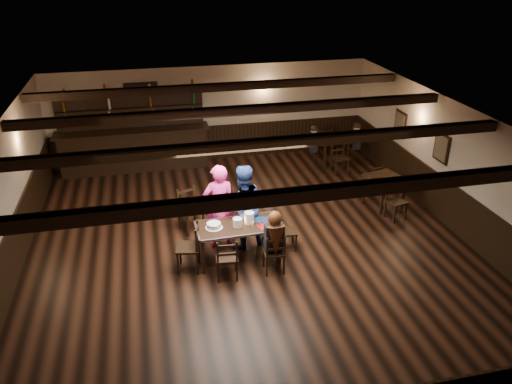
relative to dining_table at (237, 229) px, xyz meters
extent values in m
plane|color=black|center=(0.33, 0.42, -0.67)|extent=(10.00, 10.00, 0.00)
cube|color=beige|center=(0.33, 5.42, 0.68)|extent=(9.00, 0.02, 2.70)
cube|color=beige|center=(0.33, -4.58, 0.68)|extent=(9.00, 0.02, 2.70)
cube|color=beige|center=(-4.17, 0.42, 0.68)|extent=(0.02, 10.00, 2.70)
cube|color=beige|center=(4.83, 0.42, 0.68)|extent=(0.02, 10.00, 2.70)
cube|color=silver|center=(0.33, 0.42, 2.03)|extent=(9.00, 10.00, 0.02)
cube|color=black|center=(0.33, 5.39, -0.17)|extent=(9.00, 0.04, 1.00)
cube|color=black|center=(-4.14, 0.42, -0.17)|extent=(0.04, 10.00, 1.00)
cube|color=black|center=(4.80, 0.42, -0.17)|extent=(0.04, 10.00, 1.00)
cube|color=black|center=(-1.57, 5.39, 1.18)|extent=(0.90, 0.03, 1.00)
cube|color=black|center=(-1.57, 5.37, 1.18)|extent=(0.80, 0.02, 0.90)
cube|color=black|center=(4.80, 0.92, 0.93)|extent=(0.03, 0.55, 0.65)
cube|color=#72664C|center=(4.78, 0.92, 0.93)|extent=(0.02, 0.45, 0.55)
cube|color=black|center=(4.80, 2.82, 0.88)|extent=(0.03, 0.55, 0.65)
cube|color=#72664C|center=(4.78, 2.82, 0.88)|extent=(0.02, 0.45, 0.55)
cube|color=black|center=(0.33, -2.58, 1.93)|extent=(8.90, 0.18, 0.18)
cube|color=black|center=(0.33, -0.58, 1.93)|extent=(8.90, 0.18, 0.18)
cube|color=black|center=(0.33, 1.42, 1.93)|extent=(8.90, 0.18, 0.18)
cube|color=black|center=(0.33, 3.42, 1.93)|extent=(8.90, 0.18, 0.18)
cube|color=black|center=(-0.72, -0.35, -0.32)|extent=(0.06, 0.06, 0.71)
cube|color=black|center=(-0.74, 0.32, -0.32)|extent=(0.06, 0.06, 0.71)
cube|color=black|center=(0.74, -0.32, -0.32)|extent=(0.06, 0.06, 0.71)
cube|color=black|center=(0.72, 0.35, -0.32)|extent=(0.06, 0.06, 0.71)
cube|color=black|center=(0.00, 0.00, 0.06)|extent=(1.60, 0.83, 0.04)
cube|color=#A5A8AD|center=(-0.01, 0.38, 0.06)|extent=(1.58, 0.07, 0.04)
cube|color=#A5A8AD|center=(0.01, -0.38, 0.06)|extent=(1.58, 0.07, 0.04)
cube|color=#A5A8AD|center=(0.78, 0.02, 0.06)|extent=(0.05, 0.79, 0.04)
cube|color=#A5A8AD|center=(-0.78, -0.02, 0.06)|extent=(0.05, 0.79, 0.04)
cube|color=black|center=(-0.12, -0.42, -0.47)|extent=(0.04, 0.04, 0.41)
cube|color=black|center=(-0.15, -0.74, -0.47)|extent=(0.04, 0.04, 0.41)
cube|color=black|center=(-0.46, -0.39, -0.47)|extent=(0.04, 0.04, 0.41)
cube|color=black|center=(-0.49, -0.71, -0.47)|extent=(0.04, 0.04, 0.41)
cube|color=black|center=(-0.31, -0.57, -0.24)|extent=(0.44, 0.42, 0.04)
cube|color=black|center=(-0.32, -0.73, -0.03)|extent=(0.40, 0.07, 0.43)
cube|color=black|center=(-0.32, -0.73, -0.07)|extent=(0.34, 0.06, 0.05)
cube|color=black|center=(-0.32, -0.73, 0.10)|extent=(0.34, 0.06, 0.05)
cube|color=black|center=(0.76, -0.42, -0.47)|extent=(0.03, 0.03, 0.40)
cube|color=black|center=(0.75, -0.73, -0.47)|extent=(0.03, 0.03, 0.40)
cube|color=black|center=(0.43, -0.40, -0.47)|extent=(0.03, 0.03, 0.40)
cube|color=black|center=(0.42, -0.72, -0.47)|extent=(0.03, 0.03, 0.40)
cube|color=black|center=(0.59, -0.57, -0.26)|extent=(0.40, 0.39, 0.04)
cube|color=black|center=(0.58, -0.72, -0.05)|extent=(0.39, 0.05, 0.41)
cube|color=black|center=(0.58, -0.72, -0.09)|extent=(0.33, 0.04, 0.05)
cube|color=black|center=(0.58, -0.72, 0.07)|extent=(0.33, 0.04, 0.05)
cube|color=black|center=(-1.12, 0.08, -0.44)|extent=(0.04, 0.04, 0.46)
cube|color=black|center=(-0.76, 0.01, -0.44)|extent=(0.04, 0.04, 0.46)
cube|color=black|center=(-1.19, -0.30, -0.44)|extent=(0.04, 0.04, 0.46)
cube|color=black|center=(-0.83, -0.37, -0.44)|extent=(0.04, 0.04, 0.46)
cube|color=black|center=(-0.97, -0.15, -0.19)|extent=(0.51, 0.53, 0.04)
cube|color=black|center=(-0.80, -0.18, 0.05)|extent=(0.12, 0.45, 0.48)
cube|color=black|center=(-0.80, -0.18, 0.00)|extent=(0.10, 0.38, 0.05)
cube|color=black|center=(-0.80, -0.18, 0.20)|extent=(0.10, 0.38, 0.05)
cube|color=black|center=(1.20, -0.02, -0.49)|extent=(0.03, 0.03, 0.37)
cube|color=black|center=(0.91, 0.01, -0.49)|extent=(0.03, 0.03, 0.37)
cube|color=black|center=(1.23, 0.29, -0.49)|extent=(0.03, 0.03, 0.37)
cube|color=black|center=(0.94, 0.32, -0.49)|extent=(0.03, 0.03, 0.37)
cube|color=black|center=(1.07, 0.15, -0.28)|extent=(0.38, 0.40, 0.03)
cube|color=black|center=(0.92, 0.16, -0.08)|extent=(0.06, 0.37, 0.39)
cube|color=black|center=(0.92, 0.16, -0.12)|extent=(0.05, 0.31, 0.04)
cube|color=black|center=(0.92, 0.16, 0.03)|extent=(0.05, 0.31, 0.04)
cube|color=black|center=(-0.86, 1.07, -0.44)|extent=(0.05, 0.05, 0.46)
cube|color=black|center=(-1.01, 1.41, -0.44)|extent=(0.05, 0.05, 0.46)
cube|color=black|center=(-0.51, 1.23, -0.44)|extent=(0.05, 0.05, 0.46)
cube|color=black|center=(-0.66, 1.57, -0.44)|extent=(0.05, 0.05, 0.46)
cube|color=black|center=(-0.76, 1.32, -0.19)|extent=(0.59, 0.58, 0.04)
cube|color=black|center=(-0.84, 1.49, 0.06)|extent=(0.43, 0.22, 0.49)
cube|color=black|center=(-0.84, 1.49, 0.01)|extent=(0.37, 0.18, 0.05)
cube|color=black|center=(-0.84, 1.49, 0.20)|extent=(0.37, 0.18, 0.05)
imported|color=#FF36B0|center=(-0.24, 0.60, 0.22)|extent=(0.67, 0.46, 1.79)
imported|color=navy|center=(0.21, 0.48, 0.22)|extent=(1.01, 0.87, 1.78)
cube|color=black|center=(0.59, -0.44, -0.15)|extent=(0.33, 0.33, 0.13)
cube|color=black|center=(0.59, -0.57, 0.09)|extent=(0.35, 0.21, 0.50)
cylinder|color=black|center=(0.59, -0.57, 0.32)|extent=(0.10, 0.35, 0.35)
sphere|color=#D8A384|center=(0.59, -0.57, 0.47)|extent=(0.22, 0.22, 0.22)
sphere|color=#37170C|center=(0.59, -0.60, 0.48)|extent=(0.27, 0.27, 0.27)
cone|color=#37170C|center=(0.59, -0.70, 0.07)|extent=(0.21, 0.21, 0.62)
cylinder|color=white|center=(-0.45, 0.01, 0.09)|extent=(0.34, 0.34, 0.01)
cylinder|color=white|center=(-0.45, 0.01, 0.14)|extent=(0.27, 0.27, 0.09)
cylinder|color=silver|center=(-0.45, 0.01, 0.12)|extent=(0.29, 0.29, 0.04)
cylinder|color=white|center=(0.01, -0.04, 0.17)|extent=(0.18, 0.18, 0.17)
cylinder|color=white|center=(0.26, 0.06, 0.19)|extent=(0.19, 0.19, 0.22)
cylinder|color=#A5A8AD|center=(0.10, 0.08, 0.10)|extent=(0.05, 0.05, 0.03)
sphere|color=orange|center=(0.10, 0.08, 0.13)|extent=(0.03, 0.03, 0.03)
cylinder|color=silver|center=(0.30, -0.09, 0.13)|extent=(0.04, 0.04, 0.09)
cylinder|color=#A5A8AD|center=(0.43, -0.11, 0.12)|extent=(0.04, 0.04, 0.09)
cylinder|color=silver|center=(0.27, 0.14, 0.13)|extent=(0.07, 0.07, 0.11)
cube|color=#9D1113|center=(0.56, -0.13, 0.08)|extent=(0.39, 0.31, 0.00)
cube|color=navy|center=(0.56, 0.12, 0.08)|extent=(0.37, 0.29, 0.00)
cube|color=black|center=(-1.89, 5.07, -0.12)|extent=(3.92, 0.60, 1.10)
cube|color=black|center=(-1.89, 5.07, 0.45)|extent=(4.12, 0.70, 0.05)
cube|color=black|center=(-1.89, 5.34, 0.43)|extent=(3.92, 0.10, 2.20)
cube|color=black|center=(-1.89, 5.24, 0.68)|extent=(3.82, 0.22, 0.03)
cube|color=black|center=(-1.89, 5.24, 1.03)|extent=(3.82, 0.22, 0.03)
cube|color=black|center=(-1.89, 5.24, 1.38)|extent=(3.82, 0.22, 0.03)
cube|color=black|center=(3.82, 1.46, 0.06)|extent=(0.96, 0.96, 0.04)
cube|color=black|center=(3.59, 1.07, -0.32)|extent=(0.05, 0.05, 0.71)
cube|color=black|center=(3.42, 1.69, -0.32)|extent=(0.05, 0.05, 0.71)
cube|color=black|center=(4.22, 1.23, -0.32)|extent=(0.05, 0.05, 0.71)
cube|color=black|center=(4.05, 1.86, -0.32)|extent=(0.05, 0.05, 0.71)
cube|color=black|center=(3.54, 4.22, 0.06)|extent=(0.87, 0.87, 0.04)
cube|color=black|center=(3.22, 3.86, -0.32)|extent=(0.05, 0.05, 0.71)
cube|color=black|center=(3.18, 4.54, -0.32)|extent=(0.05, 0.05, 0.71)
cube|color=black|center=(3.90, 3.90, -0.32)|extent=(0.05, 0.05, 0.71)
cube|color=black|center=(3.86, 4.58, -0.32)|extent=(0.05, 0.05, 0.71)
cube|color=black|center=(2.99, 4.19, 0.05)|extent=(0.28, 0.39, 0.51)
sphere|color=#D8A384|center=(2.99, 4.19, 0.39)|extent=(0.20, 0.20, 0.20)
sphere|color=black|center=(2.99, 4.19, 0.42)|extent=(0.20, 0.20, 0.20)
cube|color=black|center=(4.23, 4.13, 0.05)|extent=(0.29, 0.39, 0.51)
sphere|color=#D8A384|center=(4.23, 4.13, 0.40)|extent=(0.20, 0.20, 0.20)
sphere|color=black|center=(4.23, 4.13, 0.43)|extent=(0.21, 0.21, 0.21)
camera|label=1|loc=(-1.51, -8.23, 4.85)|focal=35.00mm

